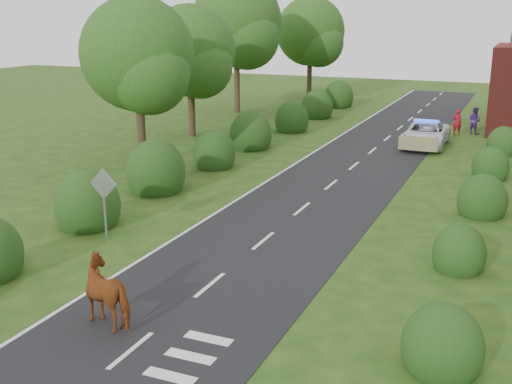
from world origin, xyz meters
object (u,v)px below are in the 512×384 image
at_px(road_sign, 104,194).
at_px(pedestrian_purple, 474,120).
at_px(cow, 112,296).
at_px(police_van, 425,134).
at_px(pedestrian_red, 457,122).

bearing_deg(road_sign, pedestrian_purple, 69.34).
distance_m(cow, pedestrian_purple, 31.33).
xyz_separation_m(road_sign, police_van, (7.50, 20.46, -0.94)).
height_order(road_sign, pedestrian_red, road_sign).
bearing_deg(pedestrian_purple, pedestrian_red, 70.61).
distance_m(road_sign, pedestrian_red, 26.52).
distance_m(cow, police_van, 25.69).
bearing_deg(cow, pedestrian_red, -177.75).
bearing_deg(police_van, pedestrian_red, 74.33).
height_order(road_sign, police_van, road_sign).
bearing_deg(pedestrian_purple, police_van, 99.11).
height_order(police_van, pedestrian_purple, pedestrian_purple).
distance_m(road_sign, pedestrian_purple, 27.58).
height_order(cow, pedestrian_red, pedestrian_red).
bearing_deg(cow, road_sign, -131.04).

